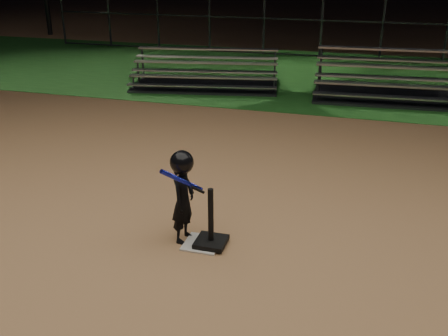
{
  "coord_description": "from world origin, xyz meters",
  "views": [
    {
      "loc": [
        1.85,
        -5.43,
        3.45
      ],
      "look_at": [
        0.0,
        1.0,
        0.65
      ],
      "focal_mm": 41.83,
      "sensor_mm": 36.0,
      "label": 1
    }
  ],
  "objects_px": {
    "home_plate": "(202,244)",
    "bleacher_left": "(205,80)",
    "child_batter": "(183,194)",
    "bleacher_right": "(407,90)",
    "batting_tee": "(211,234)"
  },
  "relations": [
    {
      "from": "child_batter",
      "to": "bleacher_left",
      "type": "bearing_deg",
      "value": 22.12
    },
    {
      "from": "home_plate",
      "to": "child_batter",
      "type": "relative_size",
      "value": 0.37
    },
    {
      "from": "home_plate",
      "to": "batting_tee",
      "type": "height_order",
      "value": "batting_tee"
    },
    {
      "from": "child_batter",
      "to": "home_plate",
      "type": "bearing_deg",
      "value": -96.49
    },
    {
      "from": "home_plate",
      "to": "child_batter",
      "type": "bearing_deg",
      "value": 167.41
    },
    {
      "from": "batting_tee",
      "to": "bleacher_left",
      "type": "relative_size",
      "value": 0.18
    },
    {
      "from": "home_plate",
      "to": "child_batter",
      "type": "xyz_separation_m",
      "value": [
        -0.26,
        0.06,
        0.64
      ]
    },
    {
      "from": "batting_tee",
      "to": "home_plate",
      "type": "bearing_deg",
      "value": -175.75
    },
    {
      "from": "home_plate",
      "to": "bleacher_left",
      "type": "height_order",
      "value": "bleacher_left"
    },
    {
      "from": "home_plate",
      "to": "bleacher_left",
      "type": "distance_m",
      "value": 8.24
    },
    {
      "from": "home_plate",
      "to": "bleacher_left",
      "type": "bearing_deg",
      "value": 107.66
    },
    {
      "from": "child_batter",
      "to": "batting_tee",
      "type": "bearing_deg",
      "value": -91.42
    },
    {
      "from": "batting_tee",
      "to": "bleacher_right",
      "type": "height_order",
      "value": "bleacher_right"
    },
    {
      "from": "home_plate",
      "to": "child_batter",
      "type": "distance_m",
      "value": 0.69
    },
    {
      "from": "home_plate",
      "to": "bleacher_right",
      "type": "bearing_deg",
      "value": 71.41
    }
  ]
}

